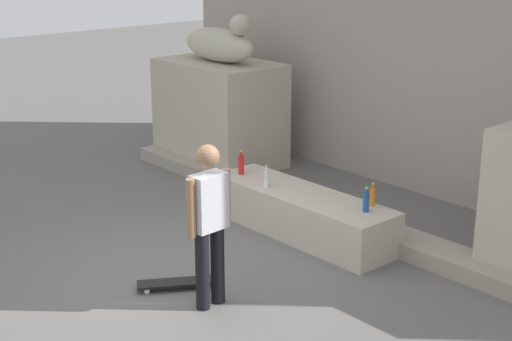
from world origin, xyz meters
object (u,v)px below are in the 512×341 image
(bottle_orange, at_px, (372,196))
(bottle_clear, at_px, (266,178))
(bottle_red, at_px, (241,164))
(skater, at_px, (209,219))
(bottle_blue, at_px, (366,202))
(skateboard, at_px, (175,283))
(statue_reclining_left, at_px, (220,44))

(bottle_orange, distance_m, bottle_clear, 1.40)
(bottle_clear, bearing_deg, bottle_orange, 19.55)
(bottle_red, height_order, bottle_clear, bottle_red)
(bottle_clear, bearing_deg, skater, -56.98)
(bottle_red, bearing_deg, bottle_blue, 4.31)
(skateboard, bearing_deg, bottle_clear, 50.76)
(bottle_red, bearing_deg, bottle_orange, 10.56)
(statue_reclining_left, distance_m, skater, 5.05)
(bottle_blue, bearing_deg, bottle_red, -175.69)
(skater, relative_size, bottle_clear, 6.03)
(bottle_orange, relative_size, bottle_red, 0.88)
(statue_reclining_left, xyz_separation_m, skateboard, (3.24, -3.25, -1.86))
(statue_reclining_left, xyz_separation_m, bottle_orange, (3.91, -0.91, -1.27))
(bottle_blue, relative_size, bottle_clear, 1.05)
(skater, height_order, bottle_red, skater)
(statue_reclining_left, height_order, bottle_blue, statue_reclining_left)
(skater, xyz_separation_m, bottle_red, (-1.79, 1.93, -0.25))
(bottle_orange, height_order, bottle_blue, bottle_blue)
(skateboard, xyz_separation_m, bottle_clear, (-0.65, 1.87, 0.59))
(skater, height_order, bottle_blue, skater)
(bottle_orange, distance_m, bottle_red, 1.96)
(skateboard, bearing_deg, bottle_orange, 15.75)
(statue_reclining_left, relative_size, bottle_clear, 5.87)
(statue_reclining_left, height_order, skater, statue_reclining_left)
(skater, relative_size, bottle_red, 5.26)
(skateboard, relative_size, bottle_clear, 2.84)
(skater, bearing_deg, bottle_clear, 29.62)
(statue_reclining_left, height_order, bottle_red, statue_reclining_left)
(bottle_red, bearing_deg, bottle_clear, -10.05)
(skater, distance_m, skateboard, 1.01)
(statue_reclining_left, distance_m, bottle_blue, 4.33)
(bottle_clear, bearing_deg, bottle_red, 169.95)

